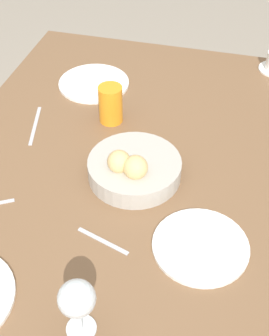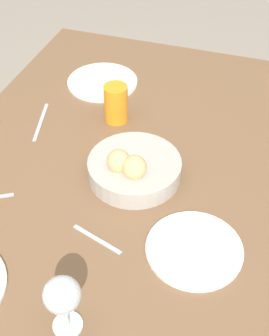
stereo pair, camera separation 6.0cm
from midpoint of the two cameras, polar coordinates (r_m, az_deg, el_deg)
ground_plane at (r=1.87m, az=-0.14°, el=-17.26°), size 10.00×10.00×0.00m
dining_table at (r=1.35m, az=-0.18°, el=-3.66°), size 1.57×1.08×0.71m
bread_basket at (r=1.28m, az=1.22°, el=-0.04°), size 0.26×0.26×0.11m
plate_near_left at (r=1.69m, az=-2.89°, el=10.43°), size 0.25×0.25×0.01m
plate_far_center at (r=1.15m, az=8.81°, el=-9.79°), size 0.23×0.23×0.01m
juice_glass at (r=1.48m, az=-1.10°, el=7.86°), size 0.08×0.08×0.12m
wine_glass at (r=0.94m, az=-6.93°, el=-15.34°), size 0.08×0.08×0.16m
knife_silver at (r=1.52m, az=-10.24°, el=5.56°), size 0.19×0.06×0.00m
spoon_coffee at (r=1.16m, az=-3.09°, el=-8.71°), size 0.05×0.14×0.00m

